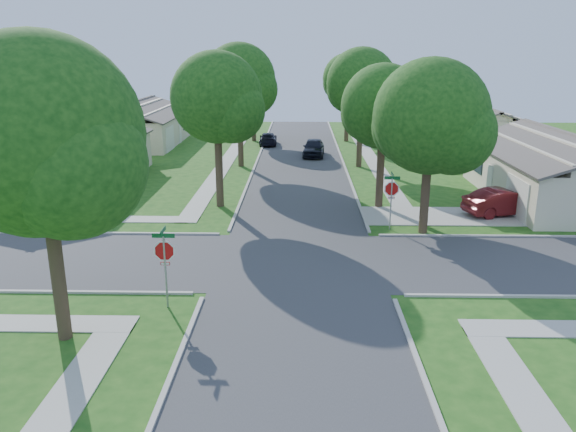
{
  "coord_description": "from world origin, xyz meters",
  "views": [
    {
      "loc": [
        0.06,
        -23.09,
        8.91
      ],
      "look_at": [
        -0.5,
        1.59,
        1.6
      ],
      "focal_mm": 35.0,
      "sensor_mm": 36.0,
      "label": 1
    }
  ],
  "objects_px": {
    "tree_e_near": "(384,111)",
    "house_nw_near": "(70,161)",
    "car_curb_east": "(314,148)",
    "tree_sw_corner": "(44,145)",
    "tree_w_mid": "(240,83)",
    "tree_e_far": "(348,81)",
    "stop_sign_ne": "(392,191)",
    "house_ne_far": "(473,134)",
    "car_driveway": "(504,202)",
    "car_curb_west": "(268,139)",
    "house_nw_far": "(138,128)",
    "tree_w_far": "(254,86)",
    "tree_e_mid": "(362,86)",
    "tree_w_near": "(218,102)",
    "house_ne_near": "(560,176)",
    "stop_sign_sw": "(165,254)",
    "tree_ne_corner": "(432,122)"
  },
  "relations": [
    {
      "from": "stop_sign_sw",
      "to": "house_ne_near",
      "type": "xyz_separation_m",
      "value": [
        20.69,
        15.7,
        -0.51
      ]
    },
    {
      "from": "house_nw_near",
      "to": "car_curb_west",
      "type": "xyz_separation_m",
      "value": [
        12.86,
        16.57,
        -0.92
      ]
    },
    {
      "from": "tree_e_near",
      "to": "tree_e_mid",
      "type": "height_order",
      "value": "tree_e_mid"
    },
    {
      "from": "tree_w_mid",
      "to": "house_ne_far",
      "type": "xyz_separation_m",
      "value": [
        20.63,
        7.99,
        -4.97
      ]
    },
    {
      "from": "house_nw_near",
      "to": "car_curb_east",
      "type": "relative_size",
      "value": 3.07
    },
    {
      "from": "house_nw_near",
      "to": "car_curb_west",
      "type": "bearing_deg",
      "value": 52.18
    },
    {
      "from": "stop_sign_ne",
      "to": "house_nw_far",
      "type": "xyz_separation_m",
      "value": [
        -20.69,
        27.3,
        -0.51
      ]
    },
    {
      "from": "stop_sign_sw",
      "to": "tree_e_mid",
      "type": "distance_m",
      "value": 27.71
    },
    {
      "from": "tree_sw_corner",
      "to": "tree_w_mid",
      "type": "bearing_deg",
      "value": 84.3
    },
    {
      "from": "house_ne_far",
      "to": "car_curb_east",
      "type": "bearing_deg",
      "value": -166.93
    },
    {
      "from": "tree_e_far",
      "to": "tree_w_mid",
      "type": "bearing_deg",
      "value": -125.85
    },
    {
      "from": "house_nw_near",
      "to": "car_driveway",
      "type": "relative_size",
      "value": 2.98
    },
    {
      "from": "tree_e_mid",
      "to": "tree_w_mid",
      "type": "relative_size",
      "value": 0.96
    },
    {
      "from": "tree_w_far",
      "to": "house_nw_near",
      "type": "xyz_separation_m",
      "value": [
        -11.34,
        -19.01,
        -3.99
      ]
    },
    {
      "from": "tree_w_near",
      "to": "tree_sw_corner",
      "type": "relative_size",
      "value": 0.94
    },
    {
      "from": "house_nw_near",
      "to": "house_nw_far",
      "type": "xyz_separation_m",
      "value": [
        0.0,
        17.0,
        0.0
      ]
    },
    {
      "from": "car_curb_east",
      "to": "tree_ne_corner",
      "type": "bearing_deg",
      "value": -72.5
    },
    {
      "from": "tree_w_far",
      "to": "car_curb_west",
      "type": "xyz_separation_m",
      "value": [
        1.52,
        -2.44,
        -4.91
      ]
    },
    {
      "from": "tree_sw_corner",
      "to": "tree_ne_corner",
      "type": "height_order",
      "value": "tree_sw_corner"
    },
    {
      "from": "tree_e_near",
      "to": "house_ne_far",
      "type": "xyz_separation_m",
      "value": [
        11.24,
        19.99,
        -4.13
      ]
    },
    {
      "from": "stop_sign_sw",
      "to": "house_nw_far",
      "type": "height_order",
      "value": "house_nw_far"
    },
    {
      "from": "tree_w_far",
      "to": "house_nw_far",
      "type": "height_order",
      "value": "tree_w_far"
    },
    {
      "from": "tree_w_near",
      "to": "tree_w_mid",
      "type": "xyz_separation_m",
      "value": [
        0.0,
        12.0,
        0.37
      ]
    },
    {
      "from": "stop_sign_ne",
      "to": "tree_e_far",
      "type": "xyz_separation_m",
      "value": [
        0.05,
        29.31,
        3.95
      ]
    },
    {
      "from": "tree_e_far",
      "to": "tree_ne_corner",
      "type": "distance_m",
      "value": 29.85
    },
    {
      "from": "tree_w_mid",
      "to": "tree_ne_corner",
      "type": "relative_size",
      "value": 1.1
    },
    {
      "from": "tree_w_near",
      "to": "car_curb_west",
      "type": "distance_m",
      "value": 23.27
    },
    {
      "from": "stop_sign_ne",
      "to": "tree_ne_corner",
      "type": "relative_size",
      "value": 0.34
    },
    {
      "from": "tree_w_near",
      "to": "house_nw_far",
      "type": "relative_size",
      "value": 0.66
    },
    {
      "from": "tree_w_mid",
      "to": "tree_sw_corner",
      "type": "distance_m",
      "value": 28.14
    },
    {
      "from": "stop_sign_sw",
      "to": "tree_sw_corner",
      "type": "relative_size",
      "value": 0.31
    },
    {
      "from": "stop_sign_sw",
      "to": "tree_e_far",
      "type": "bearing_deg",
      "value": 76.27
    },
    {
      "from": "tree_e_mid",
      "to": "house_ne_far",
      "type": "distance_m",
      "value": 14.58
    },
    {
      "from": "tree_e_mid",
      "to": "house_ne_far",
      "type": "xyz_separation_m",
      "value": [
        11.23,
        7.99,
        -4.74
      ]
    },
    {
      "from": "tree_w_far",
      "to": "tree_sw_corner",
      "type": "relative_size",
      "value": 0.84
    },
    {
      "from": "tree_e_near",
      "to": "house_nw_far",
      "type": "xyz_separation_m",
      "value": [
        -20.74,
        22.99,
        -4.13
      ]
    },
    {
      "from": "tree_w_far",
      "to": "car_curb_east",
      "type": "height_order",
      "value": "tree_w_far"
    },
    {
      "from": "house_ne_far",
      "to": "car_driveway",
      "type": "xyz_separation_m",
      "value": [
        -4.49,
        -21.49,
        -0.76
      ]
    },
    {
      "from": "tree_e_far",
      "to": "tree_w_mid",
      "type": "relative_size",
      "value": 0.91
    },
    {
      "from": "tree_e_far",
      "to": "tree_w_near",
      "type": "distance_m",
      "value": 26.71
    },
    {
      "from": "house_ne_near",
      "to": "car_driveway",
      "type": "relative_size",
      "value": 2.98
    },
    {
      "from": "tree_w_near",
      "to": "car_driveway",
      "type": "xyz_separation_m",
      "value": [
        16.14,
        -1.5,
        -5.36
      ]
    },
    {
      "from": "stop_sign_sw",
      "to": "tree_w_far",
      "type": "bearing_deg",
      "value": 89.93
    },
    {
      "from": "stop_sign_ne",
      "to": "tree_w_far",
      "type": "distance_m",
      "value": 30.96
    },
    {
      "from": "tree_w_mid",
      "to": "house_ne_near",
      "type": "distance_m",
      "value": 23.46
    },
    {
      "from": "tree_e_near",
      "to": "house_nw_near",
      "type": "relative_size",
      "value": 0.61
    },
    {
      "from": "tree_w_far",
      "to": "house_ne_far",
      "type": "relative_size",
      "value": 0.59
    },
    {
      "from": "tree_w_mid",
      "to": "house_nw_far",
      "type": "xyz_separation_m",
      "value": [
        -11.35,
        10.99,
        -4.97
      ]
    },
    {
      "from": "tree_w_near",
      "to": "tree_sw_corner",
      "type": "xyz_separation_m",
      "value": [
        -2.79,
        -16.0,
        0.15
      ]
    },
    {
      "from": "tree_e_far",
      "to": "stop_sign_ne",
      "type": "bearing_deg",
      "value": -90.1
    }
  ]
}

